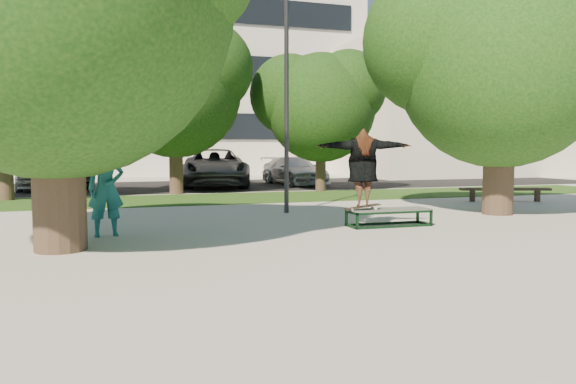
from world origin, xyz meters
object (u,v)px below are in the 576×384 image
object	(u,v)px
car_silver_a	(40,172)
car_grey	(215,168)
car_silver_b	(294,171)
car_dark	(66,173)
grind_box	(389,217)
bystander	(106,188)
lamppost	(286,91)
tree_right	(497,51)
bench	(505,190)

from	to	relation	value
car_silver_a	car_grey	distance (m)	7.08
car_silver_b	car_dark	bearing A→B (deg)	169.94
car_dark	grind_box	bearing A→B (deg)	-74.20
bystander	car_silver_a	world-z (taller)	bystander
grind_box	bystander	distance (m)	5.86
lamppost	grind_box	xyz separation A→B (m)	(1.33, -3.08, -2.96)
grind_box	tree_right	bearing A→B (deg)	18.03
car_dark	bystander	bearing A→B (deg)	-95.45
tree_right	grind_box	world-z (taller)	tree_right
bystander	car_silver_b	distance (m)	15.46
tree_right	bench	bearing A→B (deg)	46.31
car_silver_a	car_dark	size ratio (longest dim) A/B	1.03
tree_right	lamppost	bearing A→B (deg)	158.72
tree_right	car_grey	bearing A→B (deg)	111.31
bench	car_grey	bearing A→B (deg)	145.15
tree_right	bystander	bearing A→B (deg)	-175.53
tree_right	car_silver_a	world-z (taller)	tree_right
bench	grind_box	bearing A→B (deg)	-130.17
bystander	car_grey	xyz separation A→B (m)	(4.56, 13.12, -0.10)
lamppost	car_dark	size ratio (longest dim) A/B	1.50
car_silver_a	car_grey	world-z (taller)	car_grey
bystander	car_grey	world-z (taller)	bystander
bystander	car_silver_b	xyz separation A→B (m)	(8.21, 13.09, -0.28)
lamppost	car_dark	distance (m)	12.66
grind_box	car_silver_b	distance (m)	13.75
bystander	car_dark	world-z (taller)	bystander
grind_box	car_dark	xyz separation A→B (m)	(-7.33, 13.96, 0.48)
car_dark	car_silver_a	bearing A→B (deg)	173.25
grind_box	bench	bearing A→B (deg)	32.08
bystander	car_grey	distance (m)	13.89
lamppost	car_silver_b	world-z (taller)	lamppost
tree_right	car_silver_b	world-z (taller)	tree_right
car_silver_a	car_silver_b	world-z (taller)	car_silver_a
bystander	car_silver_a	size ratio (longest dim) A/B	0.44
lamppost	car_silver_a	size ratio (longest dim) A/B	1.46
lamppost	car_dark	xyz separation A→B (m)	(-6.00, 10.87, -2.48)
car_silver_a	car_grey	size ratio (longest dim) A/B	0.71
grind_box	car_silver_b	bearing A→B (deg)	79.88
bystander	lamppost	bearing A→B (deg)	23.31
lamppost	car_silver_b	size ratio (longest dim) A/B	1.39
car_grey	car_silver_a	bearing A→B (deg)	-173.24
car_grey	bench	bearing A→B (deg)	-43.27
bench	car_silver_b	size ratio (longest dim) A/B	0.63
bystander	car_dark	distance (m)	13.61
car_grey	bystander	bearing A→B (deg)	-99.84
grind_box	car_grey	size ratio (longest dim) A/B	0.30
car_dark	tree_right	bearing A→B (deg)	-61.41
grind_box	car_grey	xyz separation A→B (m)	(-1.24, 13.55, 0.63)
lamppost	car_silver_b	distance (m)	11.37
tree_right	car_silver_a	size ratio (longest dim) A/B	1.56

